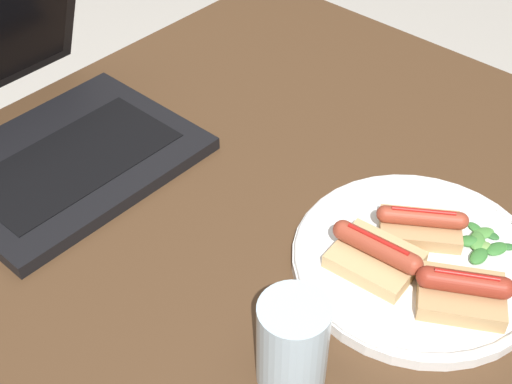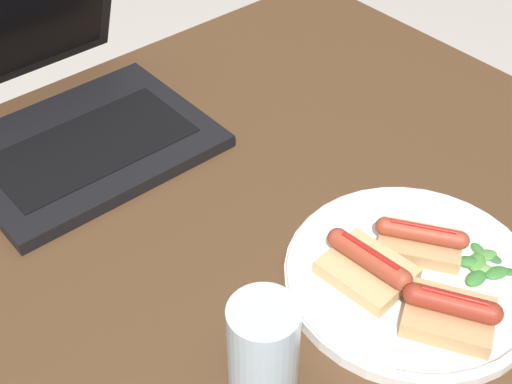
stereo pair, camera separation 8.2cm
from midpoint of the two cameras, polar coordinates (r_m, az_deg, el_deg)
name	(u,v)px [view 2 (the right image)]	position (r m, az deg, el deg)	size (l,w,h in m)	color
desk	(221,243)	(0.93, -0.32, -4.24)	(1.08, 0.78, 0.71)	#4C331E
laptop	(65,109)	(1.01, -12.78, 6.39)	(0.32, 0.34, 0.24)	black
plate	(411,276)	(0.83, 15.16, -6.61)	(0.29, 0.29, 0.02)	white
sausage_toast_left	(420,240)	(0.84, 15.78, -3.87)	(0.10, 0.11, 0.04)	tan
sausage_toast_middle	(368,266)	(0.80, 11.88, -5.99)	(0.08, 0.11, 0.04)	tan
sausage_toast_right	(450,312)	(0.77, 18.26, -9.26)	(0.11, 0.11, 0.05)	tan
salad_pile	(481,266)	(0.85, 20.28, -5.70)	(0.07, 0.07, 0.01)	#387A33
drinking_glass	(263,346)	(0.69, 4.08, -12.34)	(0.07, 0.07, 0.10)	silver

